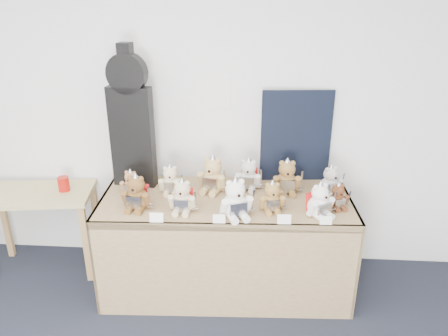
# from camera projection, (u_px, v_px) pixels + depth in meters

# --- Properties ---
(room_shell) EXTENTS (6.00, 6.00, 6.00)m
(room_shell) POSITION_uv_depth(u_px,v_px,m) (218.00, 91.00, 3.57)
(room_shell) COLOR white
(room_shell) RESTS_ON floor
(display_table) EXTENTS (2.01, 0.91, 0.82)m
(display_table) POSITION_uv_depth(u_px,v_px,m) (226.00, 223.00, 3.43)
(display_table) COLOR #836242
(display_table) RESTS_ON floor
(side_table) EXTENTS (0.96, 0.62, 0.75)m
(side_table) POSITION_uv_depth(u_px,v_px,m) (39.00, 205.00, 3.74)
(side_table) COLOR tan
(side_table) RESTS_ON floor
(guitar_case) EXTENTS (0.36, 0.15, 1.16)m
(guitar_case) POSITION_uv_depth(u_px,v_px,m) (131.00, 119.00, 3.46)
(guitar_case) COLOR black
(guitar_case) RESTS_ON display_table
(navy_board) EXTENTS (0.58, 0.07, 0.78)m
(navy_board) POSITION_uv_depth(u_px,v_px,m) (296.00, 137.00, 3.61)
(navy_board) COLOR black
(navy_board) RESTS_ON display_table
(red_cup) EXTENTS (0.09, 0.09, 0.12)m
(red_cup) POSITION_uv_depth(u_px,v_px,m) (64.00, 184.00, 3.69)
(red_cup) COLOR #AD120B
(red_cup) RESTS_ON side_table
(teddy_front_far_left) EXTENTS (0.25, 0.21, 0.30)m
(teddy_front_far_left) POSITION_uv_depth(u_px,v_px,m) (137.00, 194.00, 3.23)
(teddy_front_far_left) COLOR brown
(teddy_front_far_left) RESTS_ON display_table
(teddy_front_left) EXTENTS (0.23, 0.19, 0.28)m
(teddy_front_left) POSITION_uv_depth(u_px,v_px,m) (182.00, 197.00, 3.20)
(teddy_front_left) COLOR beige
(teddy_front_left) RESTS_ON display_table
(teddy_front_centre) EXTENTS (0.28, 0.26, 0.33)m
(teddy_front_centre) POSITION_uv_depth(u_px,v_px,m) (236.00, 200.00, 3.11)
(teddy_front_centre) COLOR white
(teddy_front_centre) RESTS_ON display_table
(teddy_front_right) EXTENTS (0.21, 0.18, 0.26)m
(teddy_front_right) POSITION_uv_depth(u_px,v_px,m) (272.00, 198.00, 3.21)
(teddy_front_right) COLOR olive
(teddy_front_right) RESTS_ON display_table
(teddy_front_far_right) EXTENTS (0.24, 0.23, 0.29)m
(teddy_front_far_right) POSITION_uv_depth(u_px,v_px,m) (320.00, 201.00, 3.13)
(teddy_front_far_right) COLOR white
(teddy_front_far_right) RESTS_ON display_table
(teddy_front_end) EXTENTS (0.18, 0.17, 0.22)m
(teddy_front_end) POSITION_uv_depth(u_px,v_px,m) (338.00, 197.00, 3.25)
(teddy_front_end) COLOR brown
(teddy_front_end) RESTS_ON display_table
(teddy_back_left) EXTENTS (0.22, 0.18, 0.26)m
(teddy_back_left) POSITION_uv_depth(u_px,v_px,m) (170.00, 181.00, 3.49)
(teddy_back_left) COLOR beige
(teddy_back_left) RESTS_ON display_table
(teddy_back_centre_left) EXTENTS (0.27, 0.25, 0.33)m
(teddy_back_centre_left) POSITION_uv_depth(u_px,v_px,m) (213.00, 176.00, 3.51)
(teddy_back_centre_left) COLOR tan
(teddy_back_centre_left) RESTS_ON display_table
(teddy_back_centre_right) EXTENTS (0.24, 0.20, 0.29)m
(teddy_back_centre_right) POSITION_uv_depth(u_px,v_px,m) (248.00, 176.00, 3.56)
(teddy_back_centre_right) COLOR silver
(teddy_back_centre_right) RESTS_ON display_table
(teddy_back_right) EXTENTS (0.26, 0.21, 0.31)m
(teddy_back_right) POSITION_uv_depth(u_px,v_px,m) (287.00, 178.00, 3.48)
(teddy_back_right) COLOR olive
(teddy_back_right) RESTS_ON display_table
(teddy_back_end) EXTENTS (0.22, 0.21, 0.27)m
(teddy_back_end) POSITION_uv_depth(u_px,v_px,m) (331.00, 182.00, 3.47)
(teddy_back_end) COLOR silver
(teddy_back_end) RESTS_ON display_table
(teddy_back_far_left) EXTENTS (0.19, 0.16, 0.23)m
(teddy_back_far_left) POSITION_uv_depth(u_px,v_px,m) (131.00, 184.00, 3.47)
(teddy_back_far_left) COLOR #AA784F
(teddy_back_far_left) RESTS_ON display_table
(entry_card_a) EXTENTS (0.10, 0.03, 0.07)m
(entry_card_a) POSITION_uv_depth(u_px,v_px,m) (156.00, 218.00, 3.07)
(entry_card_a) COLOR white
(entry_card_a) RESTS_ON display_table
(entry_card_b) EXTENTS (0.09, 0.02, 0.06)m
(entry_card_b) POSITION_uv_depth(u_px,v_px,m) (219.00, 219.00, 3.06)
(entry_card_b) COLOR white
(entry_card_b) RESTS_ON display_table
(entry_card_c) EXTENTS (0.10, 0.03, 0.07)m
(entry_card_c) POSITION_uv_depth(u_px,v_px,m) (284.00, 219.00, 3.05)
(entry_card_c) COLOR white
(entry_card_c) RESTS_ON display_table
(entry_card_d) EXTENTS (0.09, 0.02, 0.06)m
(entry_card_d) POSITION_uv_depth(u_px,v_px,m) (326.00, 220.00, 3.04)
(entry_card_d) COLOR white
(entry_card_d) RESTS_ON display_table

